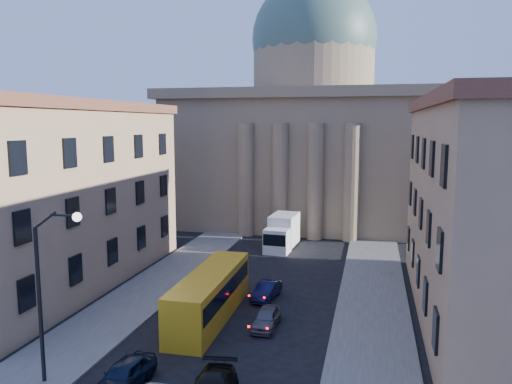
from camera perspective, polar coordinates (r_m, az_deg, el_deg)
sidewalk_left at (r=37.02m, az=-14.93°, el=-12.78°), size 5.00×60.00×0.15m
sidewalk_right at (r=33.02m, az=13.15°, el=-15.31°), size 5.00×60.00×0.15m
church at (r=68.38m, az=6.41°, el=6.90°), size 68.02×28.76×36.60m
building_left at (r=43.02m, az=-22.78°, el=-0.14°), size 11.60×26.60×14.70m
building_right at (r=35.93m, az=27.23°, el=-1.87°), size 11.60×26.60×14.70m
street_lamp at (r=26.57m, az=-22.69°, el=-9.53°), size 2.62×0.44×8.83m
car_left_near at (r=26.87m, az=-14.80°, el=-19.53°), size 2.06×4.28×1.41m
car_right_far at (r=32.83m, az=1.19°, el=-14.21°), size 1.54×3.66×1.24m
car_right_distant at (r=37.79m, az=1.22°, el=-11.20°), size 1.75×3.89×1.24m
city_bus at (r=34.07m, az=-5.25°, el=-11.49°), size 2.71×11.17×3.14m
box_truck at (r=52.17m, az=3.00°, el=-4.70°), size 2.85×6.40×3.44m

